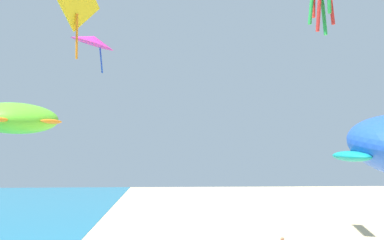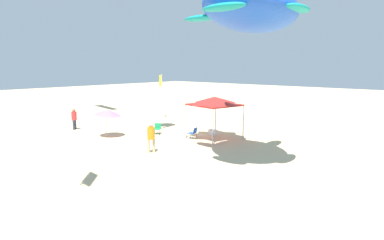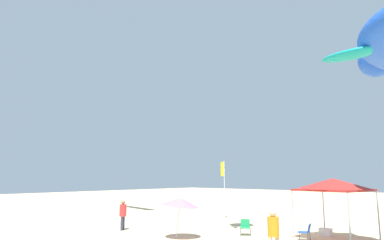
{
  "view_description": "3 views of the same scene",
  "coord_description": "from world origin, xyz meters",
  "views": [
    {
      "loc": [
        -21.19,
        12.59,
        8.17
      ],
      "look_at": [
        -0.5,
        11.65,
        9.24
      ],
      "focal_mm": 41.0,
      "sensor_mm": 36.0,
      "label": 1
    },
    {
      "loc": [
        -16.92,
        19.36,
        5.31
      ],
      "look_at": [
        -0.87,
        1.25,
        1.36
      ],
      "focal_mm": 31.97,
      "sensor_mm": 36.0,
      "label": 2
    },
    {
      "loc": [
        -8.47,
        18.55,
        3.12
      ],
      "look_at": [
        -0.5,
        9.37,
        5.11
      ],
      "focal_mm": 32.62,
      "sensor_mm": 36.0,
      "label": 3
    }
  ],
  "objects": [
    {
      "name": "banner_flag",
      "position": [
        7.64,
        -3.79,
        2.61
      ],
      "size": [
        0.36,
        0.06,
        4.37
      ],
      "color": "silver",
      "rests_on": "ground"
    },
    {
      "name": "person_watching_sky",
      "position": [
        -1.67,
        5.89,
        1.09
      ],
      "size": [
        0.44,
        0.46,
        1.86
      ],
      "rotation": [
        0.0,
        0.0,
        1.11
      ],
      "color": "#C6B28C",
      "rests_on": "ground"
    },
    {
      "name": "beach_umbrella",
      "position": [
        4.14,
        4.92,
        1.83
      ],
      "size": [
        1.99,
        1.96,
        2.19
      ],
      "color": "silver",
      "rests_on": "ground"
    },
    {
      "name": "person_by_tent",
      "position": [
        8.7,
        5.06,
        1.02
      ],
      "size": [
        0.41,
        0.41,
        1.75
      ],
      "rotation": [
        0.0,
        0.0,
        5.33
      ],
      "color": "#33384C",
      "rests_on": "ground"
    },
    {
      "name": "folding_chair_left_of_tent",
      "position": [
        -0.95,
        1.23,
        0.47
      ],
      "size": [
        0.72,
        0.64,
        0.82
      ],
      "rotation": [
        0.0,
        0.0,
        1.77
      ],
      "color": "black",
      "rests_on": "ground"
    },
    {
      "name": "folding_chair_right_of_tent",
      "position": [
        2.22,
        1.8,
        0.47
      ],
      "size": [
        0.77,
        0.8,
        0.82
      ],
      "rotation": [
        0.0,
        0.0,
        3.71
      ],
      "color": "black",
      "rests_on": "ground"
    },
    {
      "name": "canopy_tent",
      "position": [
        -2.08,
        0.21,
        2.72
      ],
      "size": [
        3.52,
        3.45,
        3.05
      ],
      "rotation": [
        0.0,
        0.0,
        -0.18
      ],
      "color": "#B7B7BC",
      "rests_on": "ground"
    },
    {
      "name": "cooler_box",
      "position": [
        -1.2,
        -0.75,
        0.2
      ],
      "size": [
        0.64,
        0.44,
        0.4
      ],
      "color": "white",
      "rests_on": "ground"
    },
    {
      "name": "ground",
      "position": [
        0.0,
        0.0,
        -0.05
      ],
      "size": [
        120.0,
        120.0,
        0.1
      ],
      "primitive_type": "cube",
      "color": "#D6BC8C"
    }
  ]
}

